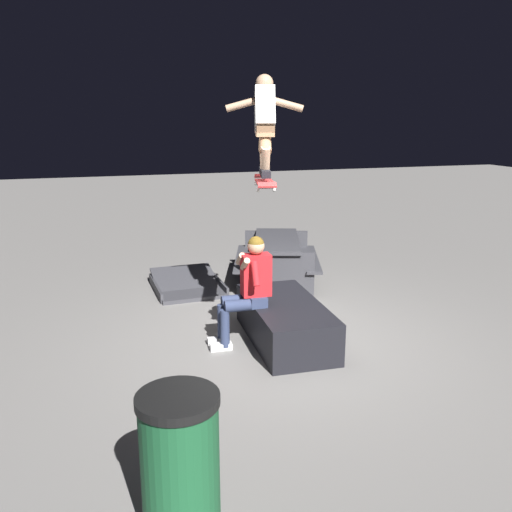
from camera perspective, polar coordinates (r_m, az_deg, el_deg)
The scene contains 8 objects.
ground_plane at distance 6.63m, azimuth 2.95°, elevation -9.11°, with size 40.00×40.00×0.00m, color slate.
ledge_box_main at distance 6.56m, azimuth 3.13°, elevation -7.02°, with size 1.72×0.82×0.49m, color black.
person_sitting_on_ledge at distance 6.30m, azimuth -0.94°, elevation -3.18°, with size 0.59×0.76×1.33m.
skateboard at distance 6.20m, azimuth 0.94°, elevation 7.89°, with size 1.04×0.45×0.13m.
skater_airborne at distance 6.21m, azimuth 0.94°, elevation 14.26°, with size 0.64×0.88×1.12m.
kicker_ramp at distance 8.59m, azimuth -7.33°, elevation -3.21°, with size 1.32×1.08×0.31m.
picnic_table_back at distance 8.71m, azimuth 2.24°, elevation 0.22°, with size 2.04×1.81×0.75m.
trash_bin at distance 3.70m, azimuth -8.09°, elevation -21.26°, with size 0.53×0.53×1.00m.
Camera 1 is at (-5.68, 2.12, 2.67)m, focal length 37.48 mm.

